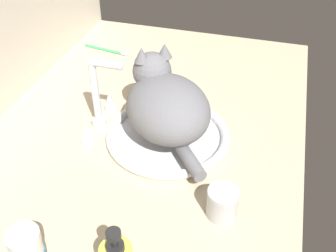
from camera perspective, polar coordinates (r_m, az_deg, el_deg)
The scene contains 8 objects.
countertop at distance 110.75cm, azimuth -2.55°, elevation -0.07°, with size 121.37×83.10×3.00cm, color #CCB793.
backsplash_wall at distance 121.69cm, azimuth -22.48°, elevation 8.84°, with size 121.37×2.40×32.04cm, color beige.
sink_basin at distance 103.77cm, azimuth -0.00°, elevation -1.30°, with size 32.46×32.46×2.33cm.
faucet at distance 105.37cm, azimuth -9.93°, elevation 3.49°, with size 18.44×10.45×20.77cm.
cat at distance 99.51cm, azimuth -0.38°, elevation 3.41°, with size 32.63×31.53×19.78cm.
pill_bottle at distance 79.63cm, azimuth -19.54°, elevation -16.73°, with size 6.03×6.03×9.70cm.
metal_jar at distance 84.64cm, azimuth 7.86°, elevation -10.94°, with size 6.70×6.70×6.87cm.
toothbrush at distance 146.72cm, azimuth -8.76°, elevation 10.81°, with size 3.98×18.02×1.70cm.
Camera 1 is at (-82.09, -29.13, 69.90)cm, focal length 42.23 mm.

